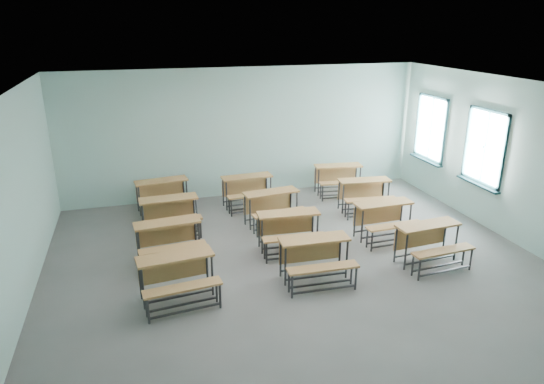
{
  "coord_description": "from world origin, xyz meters",
  "views": [
    {
      "loc": [
        -2.66,
        -7.57,
        4.24
      ],
      "look_at": [
        -0.12,
        1.2,
        1.0
      ],
      "focal_mm": 32.0,
      "sensor_mm": 36.0,
      "label": 1
    }
  ],
  "objects": [
    {
      "name": "room",
      "position": [
        0.08,
        0.03,
        1.6
      ],
      "size": [
        9.04,
        8.04,
        3.24
      ],
      "color": "slate",
      "rests_on": "ground"
    },
    {
      "name": "desk_unit_r0c0",
      "position": [
        -2.22,
        -0.67,
        0.5
      ],
      "size": [
        1.28,
        0.93,
        0.75
      ],
      "rotation": [
        0.0,
        0.0,
        0.11
      ],
      "color": "#A16E3A",
      "rests_on": "ground"
    },
    {
      "name": "desk_unit_r0c1",
      "position": [
        0.11,
        -0.67,
        0.5
      ],
      "size": [
        1.23,
        0.85,
        0.75
      ],
      "rotation": [
        0.0,
        0.0,
        -0.04
      ],
      "color": "#A16E3A",
      "rests_on": "ground"
    },
    {
      "name": "desk_unit_r0c2",
      "position": [
        2.33,
        -0.69,
        0.5
      ],
      "size": [
        1.25,
        0.89,
        0.75
      ],
      "rotation": [
        0.0,
        0.0,
        0.07
      ],
      "color": "#A16E3A",
      "rests_on": "ground"
    },
    {
      "name": "desk_unit_r1c0",
      "position": [
        -2.23,
        0.75,
        0.5
      ],
      "size": [
        1.27,
        0.91,
        0.75
      ],
      "rotation": [
        0.0,
        0.0,
        0.09
      ],
      "color": "#A16E3A",
      "rests_on": "ground"
    },
    {
      "name": "desk_unit_r1c1",
      "position": [
        0.04,
        0.56,
        0.5
      ],
      "size": [
        1.25,
        0.88,
        0.75
      ],
      "rotation": [
        0.0,
        0.0,
        -0.07
      ],
      "color": "#A16E3A",
      "rests_on": "ground"
    },
    {
      "name": "desk_unit_r1c2",
      "position": [
        2.09,
        0.53,
        0.5
      ],
      "size": [
        1.22,
        0.84,
        0.75
      ],
      "rotation": [
        0.0,
        0.0,
        0.03
      ],
      "color": "#A16E3A",
      "rests_on": "ground"
    },
    {
      "name": "desk_unit_r2c0",
      "position": [
        -2.1,
        2.03,
        0.5
      ],
      "size": [
        1.23,
        0.85,
        0.75
      ],
      "rotation": [
        0.0,
        0.0,
        0.04
      ],
      "color": "#A16E3A",
      "rests_on": "ground"
    },
    {
      "name": "desk_unit_r2c1",
      "position": [
        0.08,
        1.82,
        0.5
      ],
      "size": [
        1.28,
        0.94,
        0.75
      ],
      "rotation": [
        0.0,
        0.0,
        0.12
      ],
      "color": "#A16E3A",
      "rests_on": "ground"
    },
    {
      "name": "desk_unit_r2c2",
      "position": [
        2.37,
        2.01,
        0.5
      ],
      "size": [
        1.28,
        0.94,
        0.75
      ],
      "rotation": [
        0.0,
        0.0,
        -0.12
      ],
      "color": "#A16E3A",
      "rests_on": "ground"
    },
    {
      "name": "desk_unit_r3c0",
      "position": [
        -2.15,
        3.29,
        0.5
      ],
      "size": [
        1.29,
        0.95,
        0.75
      ],
      "rotation": [
        0.0,
        0.0,
        0.13
      ],
      "color": "#A16E3A",
      "rests_on": "ground"
    },
    {
      "name": "desk_unit_r3c1",
      "position": [
        -0.18,
        3.05,
        0.5
      ],
      "size": [
        1.25,
        0.88,
        0.75
      ],
      "rotation": [
        0.0,
        0.0,
        0.06
      ],
      "color": "#A16E3A",
      "rests_on": "ground"
    },
    {
      "name": "desk_unit_r3c2",
      "position": [
        2.27,
        3.29,
        0.5
      ],
      "size": [
        1.28,
        0.94,
        0.75
      ],
      "rotation": [
        0.0,
        0.0,
        -0.12
      ],
      "color": "#A16E3A",
      "rests_on": "ground"
    }
  ]
}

